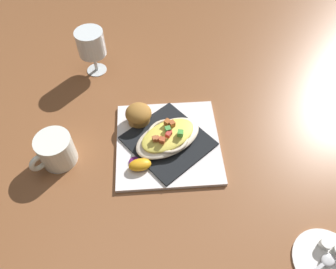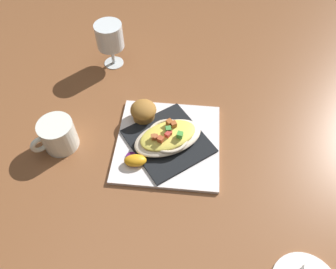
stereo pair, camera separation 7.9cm
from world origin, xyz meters
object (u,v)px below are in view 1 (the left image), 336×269
object	(u,v)px
spoon	(326,262)
square_plate	(168,143)
creamer_cup_2	(326,244)
creamer_saucer	(326,261)
muffin	(139,115)
coffee_mug	(56,151)
orange_garnish	(139,165)
stemmed_glass	(91,45)
gratin_dish	(168,137)

from	to	relation	value
spoon	square_plate	bearing A→B (deg)	134.04
spoon	creamer_cup_2	distance (m)	0.04
creamer_saucer	muffin	bearing A→B (deg)	135.34
coffee_mug	creamer_saucer	distance (m)	0.64
creamer_saucer	coffee_mug	bearing A→B (deg)	154.86
orange_garnish	stemmed_glass	bearing A→B (deg)	110.72
stemmed_glass	creamer_cup_2	bearing A→B (deg)	-47.43
muffin	coffee_mug	xyz separation A→B (m)	(-0.20, -0.11, -0.00)
gratin_dish	coffee_mug	bearing A→B (deg)	-172.55
orange_garnish	creamer_saucer	xyz separation A→B (m)	(0.38, -0.23, -0.02)
coffee_mug	spoon	distance (m)	0.63
coffee_mug	square_plate	bearing A→B (deg)	7.45
coffee_mug	creamer_cup_2	world-z (taller)	coffee_mug
muffin	stemmed_glass	size ratio (longest dim) A/B	0.50
muffin	spoon	size ratio (longest dim) A/B	0.73
muffin	creamer_saucer	size ratio (longest dim) A/B	0.51
square_plate	stemmed_glass	xyz separation A→B (m)	(-0.21, 0.29, 0.09)
gratin_dish	creamer_saucer	distance (m)	0.43
orange_garnish	coffee_mug	xyz separation A→B (m)	(-0.20, 0.04, 0.02)
gratin_dish	orange_garnish	size ratio (longest dim) A/B	3.12
square_plate	stemmed_glass	bearing A→B (deg)	125.77
square_plate	orange_garnish	distance (m)	0.10
gratin_dish	muffin	size ratio (longest dim) A/B	2.98
coffee_mug	spoon	bearing A→B (deg)	-25.73
muffin	orange_garnish	bearing A→B (deg)	-88.98
coffee_mug	creamer_cup_2	xyz separation A→B (m)	(0.58, -0.24, -0.02)
creamer_saucer	creamer_cup_2	size ratio (longest dim) A/B	5.63
orange_garnish	creamer_cup_2	distance (m)	0.43
square_plate	creamer_saucer	bearing A→B (deg)	-44.94
muffin	creamer_saucer	bearing A→B (deg)	-44.66
square_plate	coffee_mug	world-z (taller)	coffee_mug
creamer_cup_2	spoon	bearing A→B (deg)	-107.66
orange_garnish	coffee_mug	distance (m)	0.20
creamer_saucer	gratin_dish	bearing A→B (deg)	135.06
orange_garnish	spoon	distance (m)	0.44
stemmed_glass	spoon	bearing A→B (deg)	-49.70
stemmed_glass	square_plate	bearing A→B (deg)	-54.23
creamer_cup_2	creamer_saucer	bearing A→B (deg)	-97.69
stemmed_glass	creamer_cup_2	size ratio (longest dim) A/B	5.77
creamer_cup_2	orange_garnish	bearing A→B (deg)	151.92
muffin	creamer_saucer	xyz separation A→B (m)	(0.38, -0.38, -0.03)
coffee_mug	stemmed_glass	bearing A→B (deg)	79.05
coffee_mug	spoon	xyz separation A→B (m)	(0.57, -0.28, -0.02)
orange_garnish	gratin_dish	bearing A→B (deg)	45.36
square_plate	spoon	world-z (taller)	spoon
creamer_saucer	stemmed_glass	bearing A→B (deg)	130.87
coffee_mug	spoon	world-z (taller)	coffee_mug
muffin	spoon	distance (m)	0.53
stemmed_glass	spoon	size ratio (longest dim) A/B	1.46
square_plate	coffee_mug	size ratio (longest dim) A/B	2.63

